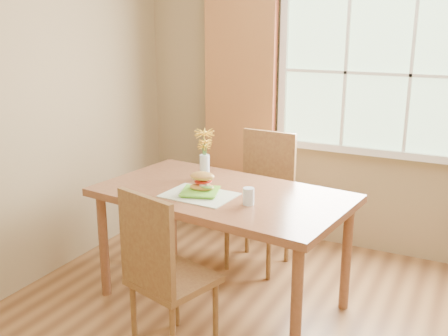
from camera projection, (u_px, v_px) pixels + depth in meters
room at (299, 139)px, 2.54m from camera, size 4.24×3.84×2.74m
window at (378, 74)px, 4.11m from camera, size 1.62×0.06×1.32m
curtain_left at (240, 114)px, 4.64m from camera, size 0.65×0.08×2.20m
dining_table at (222, 203)px, 3.50m from camera, size 1.75×1.12×0.81m
chair_near at (162, 269)px, 2.95m from camera, size 0.52×0.52×1.02m
chair_far at (263, 193)px, 4.15m from camera, size 0.46×0.46×1.07m
placemat at (199, 195)px, 3.40m from camera, size 0.47×0.36×0.01m
plate at (200, 193)px, 3.42m from camera, size 0.30×0.30×0.01m
croissant_sandwich at (202, 181)px, 3.43m from camera, size 0.19×0.14×0.13m
water_glass at (249, 197)px, 3.22m from camera, size 0.07×0.07×0.11m
flower_vase at (205, 149)px, 3.70m from camera, size 0.15×0.15×0.36m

